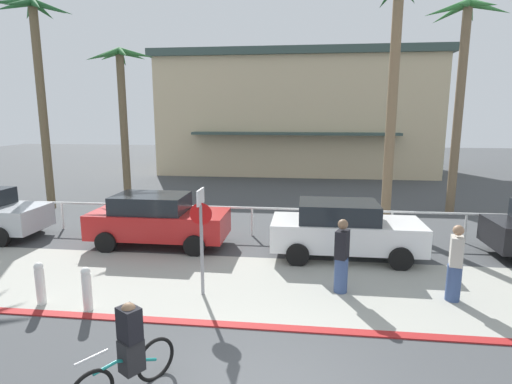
{
  "coord_description": "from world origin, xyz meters",
  "views": [
    {
      "loc": [
        0.63,
        -5.35,
        4.23
      ],
      "look_at": [
        -0.75,
        6.0,
        2.05
      ],
      "focal_mm": 28.73,
      "sensor_mm": 36.0,
      "label": 1
    }
  ],
  "objects_px": {
    "bollard_0": "(87,288)",
    "pedestrian_0": "(455,266)",
    "palm_tree_0": "(36,55)",
    "palm_tree_1": "(122,90)",
    "palm_tree_3": "(462,65)",
    "car_red_1": "(158,219)",
    "bollard_2": "(40,283)",
    "car_white_2": "(344,229)",
    "pedestrian_1": "(342,259)",
    "palm_tree_2": "(394,48)",
    "cyclist_teal_0": "(128,352)",
    "stop_sign_bike_lane": "(201,227)"
  },
  "relations": [
    {
      "from": "cyclist_teal_0",
      "to": "pedestrian_1",
      "type": "bearing_deg",
      "value": 49.27
    },
    {
      "from": "bollard_2",
      "to": "cyclist_teal_0",
      "type": "xyz_separation_m",
      "value": [
        3.24,
        -2.62,
        0.18
      ]
    },
    {
      "from": "stop_sign_bike_lane",
      "to": "palm_tree_3",
      "type": "bearing_deg",
      "value": 47.46
    },
    {
      "from": "car_red_1",
      "to": "cyclist_teal_0",
      "type": "bearing_deg",
      "value": -73.16
    },
    {
      "from": "palm_tree_1",
      "to": "pedestrian_1",
      "type": "relative_size",
      "value": 3.98
    },
    {
      "from": "bollard_2",
      "to": "car_red_1",
      "type": "height_order",
      "value": "car_red_1"
    },
    {
      "from": "palm_tree_2",
      "to": "car_red_1",
      "type": "relative_size",
      "value": 2.02
    },
    {
      "from": "car_red_1",
      "to": "cyclist_teal_0",
      "type": "distance_m",
      "value": 7.37
    },
    {
      "from": "car_white_2",
      "to": "stop_sign_bike_lane",
      "type": "bearing_deg",
      "value": -138.98
    },
    {
      "from": "car_red_1",
      "to": "car_white_2",
      "type": "height_order",
      "value": "same"
    },
    {
      "from": "stop_sign_bike_lane",
      "to": "bollard_2",
      "type": "height_order",
      "value": "stop_sign_bike_lane"
    },
    {
      "from": "car_red_1",
      "to": "pedestrian_0",
      "type": "bearing_deg",
      "value": -21.01
    },
    {
      "from": "car_red_1",
      "to": "car_white_2",
      "type": "distance_m",
      "value": 5.94
    },
    {
      "from": "bollard_0",
      "to": "palm_tree_3",
      "type": "distance_m",
      "value": 16.15
    },
    {
      "from": "car_red_1",
      "to": "pedestrian_1",
      "type": "height_order",
      "value": "pedestrian_1"
    },
    {
      "from": "car_white_2",
      "to": "palm_tree_3",
      "type": "bearing_deg",
      "value": 51.19
    },
    {
      "from": "palm_tree_0",
      "to": "palm_tree_1",
      "type": "bearing_deg",
      "value": 29.5
    },
    {
      "from": "bollard_0",
      "to": "pedestrian_0",
      "type": "distance_m",
      "value": 8.21
    },
    {
      "from": "bollard_2",
      "to": "palm_tree_3",
      "type": "height_order",
      "value": "palm_tree_3"
    },
    {
      "from": "palm_tree_0",
      "to": "palm_tree_3",
      "type": "xyz_separation_m",
      "value": [
        17.8,
        1.28,
        -0.48
      ]
    },
    {
      "from": "pedestrian_0",
      "to": "pedestrian_1",
      "type": "distance_m",
      "value": 2.52
    },
    {
      "from": "palm_tree_2",
      "to": "pedestrian_1",
      "type": "distance_m",
      "value": 8.71
    },
    {
      "from": "palm_tree_1",
      "to": "palm_tree_3",
      "type": "xyz_separation_m",
      "value": [
        14.83,
        -0.4,
        0.9
      ]
    },
    {
      "from": "palm_tree_2",
      "to": "palm_tree_3",
      "type": "height_order",
      "value": "palm_tree_2"
    },
    {
      "from": "bollard_0",
      "to": "pedestrian_0",
      "type": "bearing_deg",
      "value": 10.25
    },
    {
      "from": "bollard_0",
      "to": "car_white_2",
      "type": "xyz_separation_m",
      "value": [
        5.84,
        4.17,
        0.35
      ]
    },
    {
      "from": "car_red_1",
      "to": "car_white_2",
      "type": "xyz_separation_m",
      "value": [
        5.92,
        -0.43,
        0.0
      ]
    },
    {
      "from": "palm_tree_3",
      "to": "pedestrian_0",
      "type": "xyz_separation_m",
      "value": [
        -2.83,
        -9.01,
        -5.38
      ]
    },
    {
      "from": "car_red_1",
      "to": "car_white_2",
      "type": "relative_size",
      "value": 1.0
    },
    {
      "from": "palm_tree_0",
      "to": "car_white_2",
      "type": "xyz_separation_m",
      "value": [
        12.73,
        -5.02,
        -5.83
      ]
    },
    {
      "from": "palm_tree_0",
      "to": "car_red_1",
      "type": "relative_size",
      "value": 2.05
    },
    {
      "from": "stop_sign_bike_lane",
      "to": "car_red_1",
      "type": "relative_size",
      "value": 0.58
    },
    {
      "from": "pedestrian_0",
      "to": "car_white_2",
      "type": "bearing_deg",
      "value": 129.57
    },
    {
      "from": "pedestrian_0",
      "to": "cyclist_teal_0",
      "type": "bearing_deg",
      "value": -146.95
    },
    {
      "from": "bollard_0",
      "to": "palm_tree_1",
      "type": "relative_size",
      "value": 0.14
    },
    {
      "from": "stop_sign_bike_lane",
      "to": "bollard_2",
      "type": "distance_m",
      "value": 3.79
    },
    {
      "from": "palm_tree_2",
      "to": "pedestrian_0",
      "type": "height_order",
      "value": "palm_tree_2"
    },
    {
      "from": "palm_tree_1",
      "to": "palm_tree_3",
      "type": "relative_size",
      "value": 0.83
    },
    {
      "from": "bollard_0",
      "to": "palm_tree_2",
      "type": "height_order",
      "value": "palm_tree_2"
    },
    {
      "from": "palm_tree_0",
      "to": "palm_tree_3",
      "type": "relative_size",
      "value": 1.03
    },
    {
      "from": "car_red_1",
      "to": "pedestrian_0",
      "type": "relative_size",
      "value": 2.44
    },
    {
      "from": "car_white_2",
      "to": "pedestrian_1",
      "type": "relative_size",
      "value": 2.42
    },
    {
      "from": "palm_tree_0",
      "to": "palm_tree_1",
      "type": "xyz_separation_m",
      "value": [
        2.97,
        1.68,
        -1.38
      ]
    },
    {
      "from": "palm_tree_0",
      "to": "pedestrian_0",
      "type": "height_order",
      "value": "palm_tree_0"
    },
    {
      "from": "bollard_0",
      "to": "palm_tree_1",
      "type": "height_order",
      "value": "palm_tree_1"
    },
    {
      "from": "car_white_2",
      "to": "cyclist_teal_0",
      "type": "bearing_deg",
      "value": -119.75
    },
    {
      "from": "palm_tree_3",
      "to": "palm_tree_2",
      "type": "bearing_deg",
      "value": -140.84
    },
    {
      "from": "pedestrian_1",
      "to": "car_white_2",
      "type": "bearing_deg",
      "value": 83.67
    },
    {
      "from": "bollard_0",
      "to": "palm_tree_0",
      "type": "bearing_deg",
      "value": 126.89
    },
    {
      "from": "palm_tree_1",
      "to": "car_red_1",
      "type": "height_order",
      "value": "palm_tree_1"
    }
  ]
}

